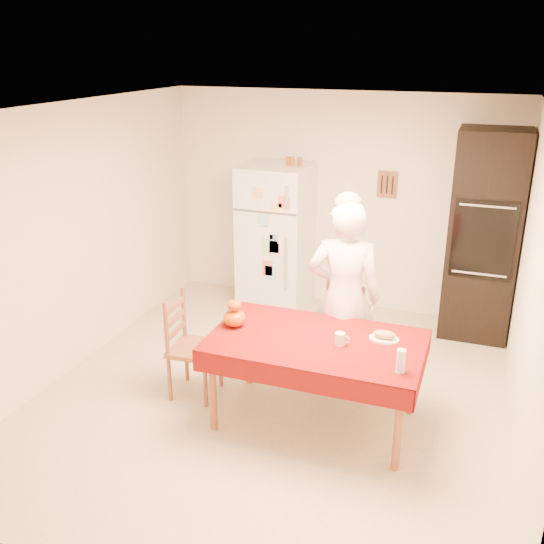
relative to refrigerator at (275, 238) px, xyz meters
The scene contains 17 objects.
floor 2.16m from the refrigerator, 70.93° to the right, with size 4.50×4.50×0.00m, color tan.
room_shell 2.13m from the refrigerator, 70.89° to the right, with size 4.02×4.52×2.51m.
refrigerator is the anchor object (origin of this frame).
oven_cabinet 2.29m from the refrigerator, ahead, with size 0.70×0.62×2.20m.
dining_table 2.44m from the refrigerator, 62.55° to the right, with size 1.70×1.00×0.76m.
chair_far 1.86m from the refrigerator, 52.03° to the right, with size 0.51×0.50×0.95m.
chair_left 2.14m from the refrigerator, 91.81° to the right, with size 0.42×0.44×0.95m.
seated_woman 1.96m from the refrigerator, 52.35° to the right, with size 0.65×0.42×1.78m, color white.
coffee_mug 2.55m from the refrigerator, 58.84° to the right, with size 0.08×0.08×0.10m, color silver.
pumpkin_lower 2.19m from the refrigerator, 79.19° to the right, with size 0.19×0.19×0.14m, color #E53B05.
pumpkin_upper 2.19m from the refrigerator, 79.19° to the right, with size 0.12×0.12×0.09m, color #D95B05.
wine_glass 3.05m from the refrigerator, 53.17° to the right, with size 0.07×0.07×0.18m, color silver.
bread_plate 2.57m from the refrigerator, 50.58° to the right, with size 0.24×0.24×0.02m, color white.
bread_loaf 2.57m from the refrigerator, 50.58° to the right, with size 0.18×0.10×0.06m, color #A37850.
spice_jar_left 0.91m from the refrigerator, 20.97° to the left, with size 0.05×0.05×0.10m, color brown.
spice_jar_mid 0.92m from the refrigerator, 15.91° to the left, with size 0.05×0.05×0.10m, color #8E5519.
spice_jar_right 0.94m from the refrigerator, 10.65° to the left, with size 0.05×0.05×0.10m, color brown.
Camera 1 is at (1.62, -4.47, 2.97)m, focal length 40.00 mm.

